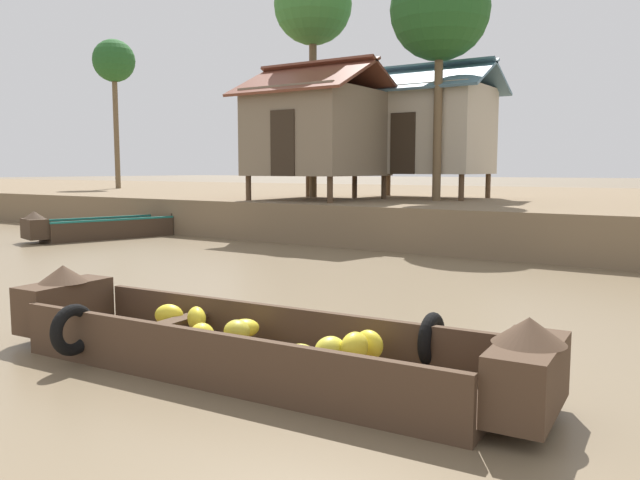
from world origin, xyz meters
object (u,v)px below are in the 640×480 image
object	(u,v)px
banana_boat	(247,344)
stilt_house_mid_left	(422,129)
palm_tree_near	(440,11)
cargo_boat_upstream	(109,227)
palm_tree_far	(313,7)
stilt_house_left	(318,131)
palm_tree_mid	(114,64)

from	to	relation	value
banana_boat	stilt_house_mid_left	xyz separation A→B (m)	(-4.53, 13.94, 2.94)
palm_tree_near	stilt_house_mid_left	bearing A→B (deg)	127.77
cargo_boat_upstream	palm_tree_far	world-z (taller)	palm_tree_far
banana_boat	palm_tree_far	xyz separation A→B (m)	(-7.64, 12.44, 6.74)
stilt_house_left	palm_tree_mid	world-z (taller)	palm_tree_mid
palm_tree_mid	stilt_house_left	bearing A→B (deg)	-16.05
banana_boat	cargo_boat_upstream	world-z (taller)	cargo_boat_upstream
cargo_boat_upstream	palm_tree_mid	bearing A→B (deg)	139.65
stilt_house_left	palm_tree_mid	distance (m)	15.08
cargo_boat_upstream	palm_tree_far	size ratio (longest dim) A/B	0.63
palm_tree_mid	cargo_boat_upstream	bearing A→B (deg)	-40.35
stilt_house_mid_left	palm_tree_far	distance (m)	5.14
palm_tree_near	cargo_boat_upstream	bearing A→B (deg)	-145.83
cargo_boat_upstream	stilt_house_left	world-z (taller)	stilt_house_left
cargo_boat_upstream	palm_tree_mid	xyz separation A→B (m)	(-9.51, 8.08, 6.53)
palm_tree_far	stilt_house_mid_left	bearing A→B (deg)	25.86
stilt_house_mid_left	palm_tree_far	size ratio (longest dim) A/B	0.64
stilt_house_mid_left	palm_tree_far	xyz separation A→B (m)	(-3.11, -1.51, 3.81)
banana_boat	palm_tree_mid	distance (m)	26.54
stilt_house_mid_left	palm_tree_mid	xyz separation A→B (m)	(-16.16, 1.33, 3.62)
cargo_boat_upstream	palm_tree_far	bearing A→B (deg)	56.03
stilt_house_left	palm_tree_mid	xyz separation A→B (m)	(-14.04, 4.04, 3.74)
palm_tree_near	palm_tree_far	distance (m)	4.30
stilt_house_left	banana_boat	bearing A→B (deg)	-59.36
cargo_boat_upstream	palm_tree_near	distance (m)	11.18
banana_boat	palm_tree_far	size ratio (longest dim) A/B	0.81
stilt_house_left	stilt_house_mid_left	xyz separation A→B (m)	(2.12, 2.71, 0.12)
banana_boat	palm_tree_mid	size ratio (longest dim) A/B	0.85
palm_tree_mid	palm_tree_far	size ratio (longest dim) A/B	0.95
cargo_boat_upstream	stilt_house_left	xyz separation A→B (m)	(4.53, 4.04, 2.79)
cargo_boat_upstream	palm_tree_near	bearing A→B (deg)	34.17
banana_boat	palm_tree_far	distance (m)	16.08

